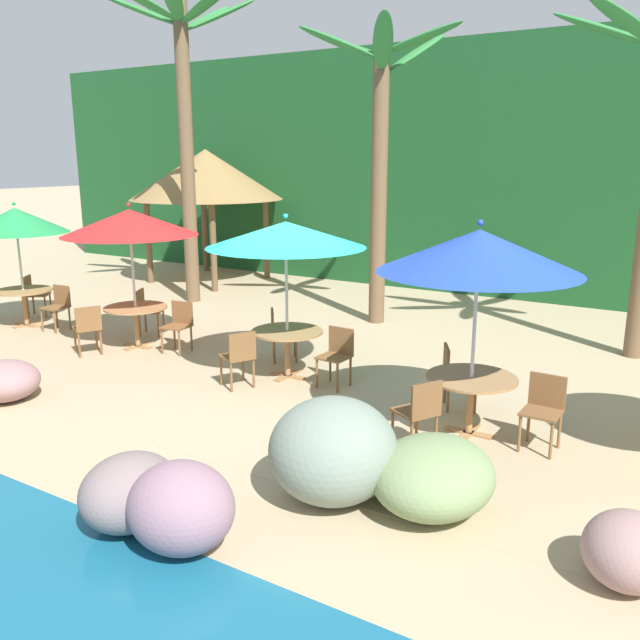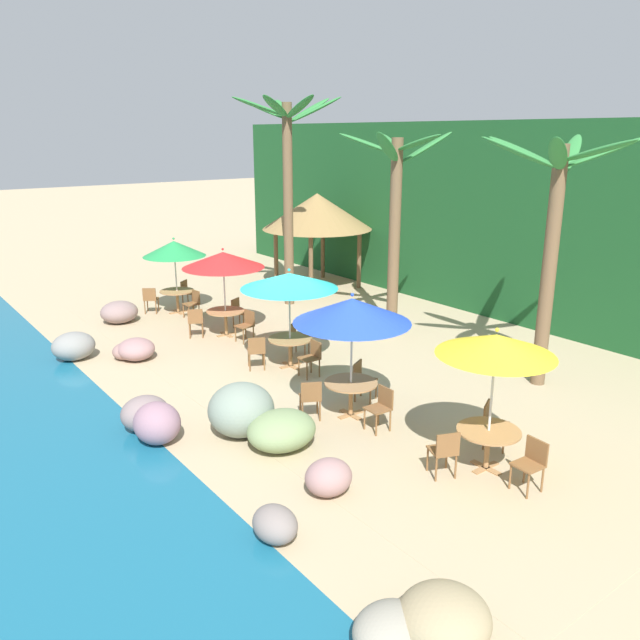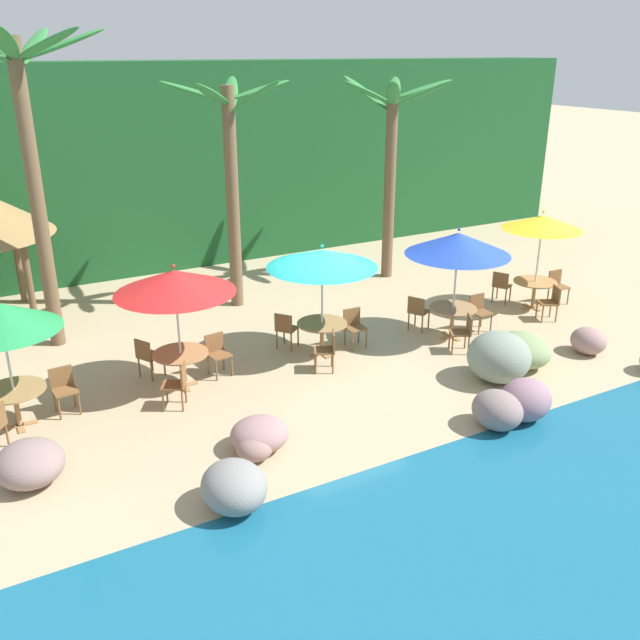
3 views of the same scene
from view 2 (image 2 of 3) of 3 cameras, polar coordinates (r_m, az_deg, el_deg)
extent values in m
plane|color=tan|center=(15.61, -3.20, -4.61)|extent=(120.00, 120.00, 0.00)
cube|color=tan|center=(15.61, -3.20, -4.60)|extent=(18.00, 5.20, 0.01)
cube|color=#194C23|center=(21.11, 17.59, 8.64)|extent=(28.00, 2.40, 6.00)
ellipsoid|color=gray|center=(9.51, -4.09, -17.92)|extent=(0.75, 0.61, 0.51)
ellipsoid|color=#9B8964|center=(8.06, 11.10, -24.99)|extent=(1.07, 1.12, 0.66)
ellipsoid|color=gray|center=(16.94, -16.28, -2.55)|extent=(0.99, 0.94, 0.56)
ellipsoid|color=gray|center=(20.36, -17.69, 0.69)|extent=(1.05, 1.13, 0.68)
ellipsoid|color=gray|center=(12.35, -7.14, -8.04)|extent=(1.27, 1.29, 1.04)
ellipsoid|color=gray|center=(17.44, -21.39, -2.21)|extent=(0.96, 1.09, 0.73)
ellipsoid|color=#7C9260|center=(11.86, -3.49, -9.91)|extent=(1.16, 1.33, 0.71)
ellipsoid|color=gray|center=(17.07, -17.21, -2.72)|extent=(0.62, 0.64, 0.43)
ellipsoid|color=gray|center=(7.96, 6.32, -26.06)|extent=(0.77, 0.91, 0.51)
ellipsoid|color=gray|center=(12.40, -14.52, -9.01)|extent=(0.97, 0.87, 0.79)
ellipsoid|color=gray|center=(12.98, -15.54, -8.13)|extent=(0.86, 0.95, 0.70)
ellipsoid|color=gray|center=(10.49, 0.77, -14.02)|extent=(0.72, 0.80, 0.60)
cylinder|color=silver|center=(20.83, -12.87, 3.59)|extent=(0.04, 0.04, 2.21)
cone|color=#238E47|center=(20.63, -13.05, 6.31)|extent=(1.99, 1.99, 0.49)
sphere|color=#238E47|center=(20.58, -13.11, 7.19)|extent=(0.07, 0.07, 0.07)
cube|color=#A37547|center=(21.09, -12.68, 0.70)|extent=(0.60, 0.12, 0.03)
cube|color=#A37547|center=(21.09, -12.68, 0.70)|extent=(0.12, 0.60, 0.03)
cylinder|color=#A37547|center=(21.00, -12.75, 1.63)|extent=(0.09, 0.09, 0.71)
cylinder|color=#A37547|center=(20.91, -12.81, 2.57)|extent=(1.10, 1.10, 0.03)
cylinder|color=brown|center=(20.08, -11.73, 0.59)|extent=(0.04, 0.04, 0.45)
cylinder|color=brown|center=(20.38, -12.24, 0.79)|extent=(0.04, 0.04, 0.45)
cylinder|color=brown|center=(20.25, -10.86, 0.77)|extent=(0.04, 0.04, 0.45)
cylinder|color=brown|center=(20.55, -11.37, 0.97)|extent=(0.04, 0.04, 0.45)
cube|color=brown|center=(20.26, -11.59, 1.44)|extent=(0.45, 0.45, 0.03)
cube|color=brown|center=(20.30, -11.14, 2.07)|extent=(0.42, 0.07, 0.42)
cylinder|color=brown|center=(21.83, -11.03, 1.91)|extent=(0.04, 0.04, 0.45)
cylinder|color=brown|center=(21.52, -11.46, 1.67)|extent=(0.04, 0.04, 0.45)
cylinder|color=brown|center=(21.99, -11.86, 1.97)|extent=(0.04, 0.04, 0.45)
cylinder|color=brown|center=(21.69, -12.29, 1.74)|extent=(0.04, 0.04, 0.45)
cube|color=brown|center=(21.70, -11.70, 2.44)|extent=(0.59, 0.59, 0.03)
cube|color=brown|center=(21.75, -12.19, 2.96)|extent=(0.28, 0.36, 0.42)
cylinder|color=brown|center=(21.43, -15.33, 1.35)|extent=(0.04, 0.04, 0.45)
cylinder|color=brown|center=(21.35, -14.40, 1.36)|extent=(0.04, 0.04, 0.45)
cylinder|color=brown|center=(21.10, -15.55, 1.09)|extent=(0.04, 0.04, 0.45)
cylinder|color=brown|center=(21.01, -14.61, 1.10)|extent=(0.04, 0.04, 0.45)
cube|color=brown|center=(21.16, -15.02, 1.85)|extent=(0.59, 0.59, 0.03)
cube|color=brown|center=(20.93, -15.18, 2.23)|extent=(0.28, 0.36, 0.42)
cylinder|color=silver|center=(18.17, -8.61, 2.12)|extent=(0.04, 0.04, 2.32)
cone|color=red|center=(17.94, -8.75, 5.40)|extent=(2.32, 2.32, 0.45)
sphere|color=red|center=(17.89, -8.79, 6.35)|extent=(0.07, 0.07, 0.07)
cube|color=#A37547|center=(18.49, -8.45, -1.32)|extent=(0.60, 0.12, 0.03)
cube|color=#A37547|center=(18.49, -8.45, -1.32)|extent=(0.12, 0.60, 0.03)
cylinder|color=#A37547|center=(18.38, -8.50, -0.26)|extent=(0.09, 0.09, 0.71)
cylinder|color=#A37547|center=(18.28, -8.55, 0.80)|extent=(1.10, 1.10, 0.03)
cylinder|color=brown|center=(17.54, -6.94, -1.53)|extent=(0.04, 0.04, 0.45)
cylinder|color=brown|center=(17.81, -7.65, -1.27)|extent=(0.04, 0.04, 0.45)
cylinder|color=brown|center=(17.75, -6.03, -1.28)|extent=(0.04, 0.04, 0.45)
cylinder|color=brown|center=(18.01, -6.75, -1.03)|extent=(0.04, 0.04, 0.45)
cube|color=brown|center=(17.70, -6.87, -0.53)|extent=(0.47, 0.47, 0.03)
cube|color=brown|center=(17.77, -6.39, 0.20)|extent=(0.42, 0.09, 0.42)
cylinder|color=brown|center=(19.17, -6.37, 0.07)|extent=(0.04, 0.04, 0.45)
cylinder|color=brown|center=(18.87, -6.92, -0.21)|extent=(0.04, 0.04, 0.45)
cylinder|color=brown|center=(19.35, -7.28, 0.19)|extent=(0.04, 0.04, 0.45)
cylinder|color=brown|center=(19.06, -7.84, -0.08)|extent=(0.04, 0.04, 0.45)
cube|color=brown|center=(19.04, -7.13, 0.68)|extent=(0.57, 0.57, 0.03)
cube|color=brown|center=(19.09, -7.66, 1.31)|extent=(0.23, 0.39, 0.42)
cylinder|color=brown|center=(18.62, -11.65, -0.67)|extent=(0.04, 0.04, 0.45)
cylinder|color=brown|center=(18.61, -10.56, -0.63)|extent=(0.04, 0.04, 0.45)
cylinder|color=brown|center=(18.28, -11.69, -1.00)|extent=(0.04, 0.04, 0.45)
cylinder|color=brown|center=(18.26, -10.58, -0.95)|extent=(0.04, 0.04, 0.45)
cube|color=brown|center=(18.37, -11.16, -0.10)|extent=(0.57, 0.57, 0.03)
cube|color=brown|center=(18.13, -11.21, 0.31)|extent=(0.23, 0.39, 0.42)
cylinder|color=silver|center=(15.54, -2.75, -0.22)|extent=(0.04, 0.04, 2.30)
cone|color=teal|center=(15.27, -2.80, 3.56)|extent=(2.38, 2.38, 0.38)
sphere|color=teal|center=(15.21, -2.81, 4.56)|extent=(0.07, 0.07, 0.07)
cube|color=#A37547|center=(15.91, -2.69, -4.14)|extent=(0.60, 0.12, 0.03)
cube|color=#A37547|center=(15.91, -2.69, -4.14)|extent=(0.12, 0.60, 0.03)
cylinder|color=#A37547|center=(15.79, -2.71, -2.93)|extent=(0.09, 0.09, 0.71)
cylinder|color=#A37547|center=(15.67, -2.72, -1.71)|extent=(1.10, 1.10, 0.03)
cylinder|color=brown|center=(14.93, -1.19, -4.68)|extent=(0.04, 0.04, 0.45)
cylinder|color=brown|center=(15.21, -1.93, -4.27)|extent=(0.04, 0.04, 0.45)
cylinder|color=brown|center=(15.12, -0.05, -4.40)|extent=(0.04, 0.04, 0.45)
cylinder|color=brown|center=(15.40, -0.81, -4.01)|extent=(0.04, 0.04, 0.45)
cube|color=brown|center=(15.08, -1.00, -3.49)|extent=(0.44, 0.44, 0.03)
cube|color=brown|center=(15.12, -0.37, -2.64)|extent=(0.42, 0.05, 0.42)
cylinder|color=brown|center=(16.71, -1.01, -2.33)|extent=(0.04, 0.04, 0.45)
cylinder|color=brown|center=(16.39, -1.37, -2.72)|extent=(0.04, 0.04, 0.45)
cylinder|color=brown|center=(16.81, -2.18, -2.22)|extent=(0.04, 0.04, 0.45)
cylinder|color=brown|center=(16.49, -2.56, -2.60)|extent=(0.04, 0.04, 0.45)
cube|color=brown|center=(16.52, -1.79, -1.68)|extent=(0.59, 0.59, 0.03)
cube|color=brown|center=(16.52, -2.46, -0.98)|extent=(0.28, 0.36, 0.42)
cylinder|color=brown|center=(15.90, -6.47, -3.43)|extent=(0.04, 0.04, 0.45)
cylinder|color=brown|center=(15.93, -5.19, -3.36)|extent=(0.04, 0.04, 0.45)
cylinder|color=brown|center=(15.57, -6.36, -3.87)|extent=(0.04, 0.04, 0.45)
cylinder|color=brown|center=(15.60, -5.05, -3.80)|extent=(0.04, 0.04, 0.45)
cube|color=brown|center=(15.67, -5.79, -2.79)|extent=(0.56, 0.56, 0.03)
cube|color=brown|center=(15.42, -5.75, -2.35)|extent=(0.22, 0.39, 0.42)
cylinder|color=silver|center=(12.81, 2.85, -3.80)|extent=(0.04, 0.04, 2.36)
cone|color=blue|center=(12.47, 2.92, 0.86)|extent=(2.37, 2.37, 0.50)
sphere|color=blue|center=(12.39, 2.94, 2.30)|extent=(0.07, 0.07, 0.07)
cube|color=#A37547|center=(13.26, 2.78, -8.53)|extent=(0.60, 0.12, 0.03)
cube|color=#A37547|center=(13.26, 2.78, -8.53)|extent=(0.12, 0.60, 0.03)
cylinder|color=#A37547|center=(13.11, 2.80, -7.13)|extent=(0.09, 0.09, 0.71)
cylinder|color=#A37547|center=(12.97, 2.82, -5.69)|extent=(1.10, 1.10, 0.03)
cylinder|color=brown|center=(12.35, 5.11, -9.48)|extent=(0.04, 0.04, 0.45)
cylinder|color=brown|center=(12.60, 4.05, -8.91)|extent=(0.04, 0.04, 0.45)
cylinder|color=brown|center=(12.56, 6.36, -9.05)|extent=(0.04, 0.04, 0.45)
cylinder|color=brown|center=(12.81, 5.30, -8.50)|extent=(0.04, 0.04, 0.45)
cube|color=brown|center=(12.48, 5.23, -7.99)|extent=(0.43, 0.43, 0.03)
cube|color=brown|center=(12.52, 5.96, -6.95)|extent=(0.42, 0.05, 0.42)
cylinder|color=brown|center=(13.99, 5.10, -6.25)|extent=(0.04, 0.04, 0.45)
cylinder|color=brown|center=(13.68, 4.57, -6.78)|extent=(0.04, 0.04, 0.45)
cylinder|color=brown|center=(14.11, 3.73, -6.02)|extent=(0.04, 0.04, 0.45)
cylinder|color=brown|center=(13.80, 3.18, -6.54)|extent=(0.04, 0.04, 0.45)
cube|color=brown|center=(13.80, 4.16, -5.47)|extent=(0.57, 0.57, 0.03)
cube|color=brown|center=(13.80, 3.41, -4.60)|extent=(0.23, 0.39, 0.42)
cylinder|color=brown|center=(13.18, -1.79, -7.68)|extent=(0.04, 0.04, 0.45)
cylinder|color=brown|center=(13.22, -0.25, -7.59)|extent=(0.04, 0.04, 0.45)
cylinder|color=brown|center=(12.86, -1.59, -8.33)|extent=(0.04, 0.04, 0.45)
cylinder|color=brown|center=(12.90, 0.00, -8.23)|extent=(0.04, 0.04, 0.45)
cube|color=brown|center=(12.94, -0.91, -6.99)|extent=(0.57, 0.57, 0.03)
cube|color=brown|center=(12.68, -0.79, -6.53)|extent=(0.23, 0.39, 0.42)
cylinder|color=silver|center=(11.17, 15.19, -7.49)|extent=(0.04, 0.04, 2.39)
cone|color=yellow|center=(10.78, 15.62, -2.17)|extent=(1.99, 1.99, 0.35)
sphere|color=yellow|center=(10.70, 15.73, -0.85)|extent=(0.07, 0.07, 0.07)
cube|color=#A37547|center=(11.68, 14.74, -12.78)|extent=(0.60, 0.12, 0.03)
cube|color=#A37547|center=(11.68, 14.74, -12.78)|extent=(0.12, 0.60, 0.03)
cylinder|color=#A37547|center=(11.52, 14.87, -11.24)|extent=(0.09, 0.09, 0.71)
cylinder|color=#A37547|center=(11.36, 15.01, -9.65)|extent=(1.10, 1.10, 0.03)
cylinder|color=brown|center=(10.91, 18.28, -14.10)|extent=(0.04, 0.04, 0.45)
cylinder|color=brown|center=(11.09, 16.81, -13.41)|extent=(0.04, 0.04, 0.45)
cylinder|color=brown|center=(11.16, 19.46, -13.48)|extent=(0.04, 0.04, 0.45)
cylinder|color=brown|center=(11.34, 18.01, -12.82)|extent=(0.04, 0.04, 0.45)
cube|color=brown|center=(11.01, 18.26, -12.36)|extent=(0.45, 0.45, 0.03)
cube|color=brown|center=(11.06, 19.01, -11.15)|extent=(0.42, 0.06, 0.42)
cylinder|color=brown|center=(12.47, 16.53, -9.88)|extent=(0.04, 0.04, 0.45)
cylinder|color=brown|center=(12.16, 16.26, -10.58)|extent=(0.04, 0.04, 0.45)
cylinder|color=brown|center=(12.52, 14.90, -9.64)|extent=(0.04, 0.04, 0.45)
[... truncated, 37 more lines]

